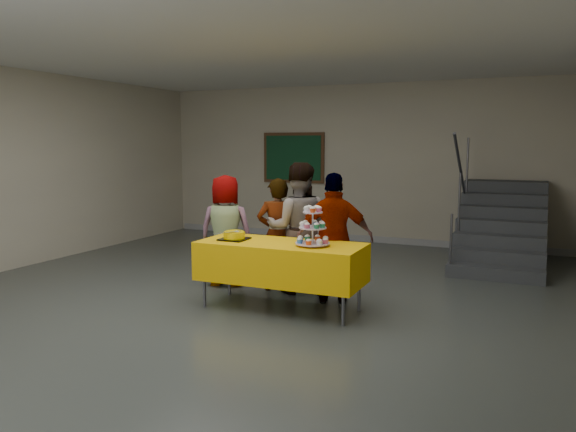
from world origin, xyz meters
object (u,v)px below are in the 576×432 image
object	(u,v)px
bear_cake	(234,235)
schoolchild_a	(226,230)
schoolchild_d	(335,238)
staircase	(502,231)
schoolchild_b	(278,234)
noticeboard	(293,158)
cupcake_stand	(313,230)
schoolchild_c	(298,228)
bake_table	(281,261)

from	to	relation	value
bear_cake	schoolchild_a	xyz separation A→B (m)	(-0.56, 0.76, -0.09)
schoolchild_d	staircase	world-z (taller)	staircase
schoolchild_b	schoolchild_d	world-z (taller)	schoolchild_d
schoolchild_d	bear_cake	bearing A→B (deg)	10.25
noticeboard	schoolchild_b	bearing A→B (deg)	-69.52
cupcake_stand	schoolchild_d	distance (m)	0.58
schoolchild_b	schoolchild_c	bearing A→B (deg)	156.33
schoolchild_a	schoolchild_d	size ratio (longest dim) A/B	0.95
schoolchild_c	schoolchild_b	bearing A→B (deg)	-19.98
bear_cake	schoolchild_b	distance (m)	0.83
schoolchild_a	schoolchild_b	world-z (taller)	schoolchild_a
schoolchild_d	noticeboard	size ratio (longest dim) A/B	1.19
bake_table	schoolchild_c	size ratio (longest dim) A/B	1.14
cupcake_stand	bear_cake	distance (m)	0.99
bear_cake	staircase	distance (m)	4.76
bake_table	cupcake_stand	bearing A→B (deg)	-6.38
schoolchild_b	noticeboard	bearing A→B (deg)	-94.34
bake_table	schoolchild_c	xyz separation A→B (m)	(-0.11, 0.76, 0.27)
cupcake_stand	schoolchild_c	distance (m)	0.97
schoolchild_a	schoolchild_c	world-z (taller)	schoolchild_c
staircase	schoolchild_a	bearing A→B (deg)	-136.30
schoolchild_b	schoolchild_d	size ratio (longest dim) A/B	0.94
schoolchild_c	bake_table	bearing A→B (deg)	77.15
schoolchild_a	schoolchild_d	world-z (taller)	schoolchild_d
staircase	bake_table	bearing A→B (deg)	-119.12
schoolchild_a	schoolchild_c	distance (m)	1.03
cupcake_stand	schoolchild_c	size ratio (longest dim) A/B	0.27
cupcake_stand	noticeboard	bearing A→B (deg)	115.57
bake_table	schoolchild_b	distance (m)	0.87
staircase	cupcake_stand	bearing A→B (deg)	-114.09
cupcake_stand	schoolchild_c	bearing A→B (deg)	122.43
bear_cake	schoolchild_c	world-z (taller)	schoolchild_c
schoolchild_d	schoolchild_a	bearing A→B (deg)	-25.10
schoolchild_b	staircase	distance (m)	4.00
noticeboard	bake_table	bearing A→B (deg)	-68.34
schoolchild_c	staircase	distance (m)	3.83
bear_cake	schoolchild_a	size ratio (longest dim) A/B	0.24
schoolchild_b	staircase	xyz separation A→B (m)	(2.54, 3.09, -0.24)
schoolchild_b	schoolchild_d	xyz separation A→B (m)	(0.86, -0.25, 0.05)
bake_table	schoolchild_d	distance (m)	0.72
schoolchild_c	staircase	world-z (taller)	staircase
bake_table	bear_cake	size ratio (longest dim) A/B	5.25
schoolchild_a	schoolchild_c	size ratio (longest dim) A/B	0.89
schoolchild_b	cupcake_stand	bearing A→B (deg)	109.94
schoolchild_b	schoolchild_d	bearing A→B (deg)	138.67
noticeboard	schoolchild_a	bearing A→B (deg)	-79.60
schoolchild_b	schoolchild_c	distance (m)	0.30
cupcake_stand	bear_cake	bearing A→B (deg)	179.96
cupcake_stand	schoolchild_c	xyz separation A→B (m)	(-0.51, 0.81, -0.13)
bear_cake	schoolchild_b	world-z (taller)	schoolchild_b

